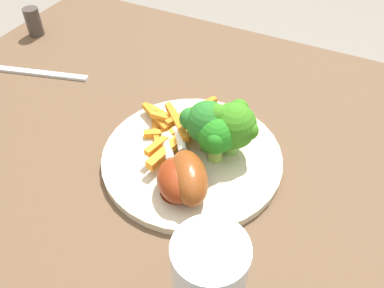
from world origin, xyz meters
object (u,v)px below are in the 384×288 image
dining_table (155,229)px  fork (36,73)px  broccoli_floret_front (232,124)px  pepper_shaker (34,22)px  chicken_drumstick_near (188,174)px  broccoli_floret_back (215,134)px  broccoli_floret_middle (205,122)px  water_glass (209,283)px  chicken_drumstick_far (175,177)px  carrot_fries_pile (175,129)px  dinner_plate (192,157)px

dining_table → fork: (0.30, -0.12, 0.12)m
broccoli_floret_front → pepper_shaker: broccoli_floret_front is taller
dining_table → chicken_drumstick_near: 0.16m
broccoli_floret_back → broccoli_floret_middle: bearing=-33.0°
broccoli_floret_back → chicken_drumstick_near: broccoli_floret_back is taller
fork → chicken_drumstick_near: bearing=146.4°
chicken_drumstick_near → fork: (0.36, -0.12, -0.03)m
broccoli_floret_middle → water_glass: (-0.10, 0.20, 0.00)m
chicken_drumstick_far → fork: bearing=-20.0°
dining_table → carrot_fries_pile: bearing=-88.4°
fork → water_glass: size_ratio=1.57×
dinner_plate → broccoli_floret_front: bearing=-144.0°
carrot_fries_pile → fork: carrot_fries_pile is taller
dining_table → dinner_plate: bearing=-121.7°
broccoli_floret_middle → broccoli_floret_back: (-0.02, 0.01, -0.00)m
chicken_drumstick_near → broccoli_floret_middle: bearing=-81.3°
dinner_plate → broccoli_floret_front: broccoli_floret_front is taller
dinner_plate → fork: dinner_plate is taller
broccoli_floret_middle → pepper_shaker: bearing=-18.9°
chicken_drumstick_near → water_glass: (-0.09, 0.13, 0.02)m
broccoli_floret_back → fork: (0.37, -0.06, -0.05)m
water_glass → broccoli_floret_back: bearing=-67.6°
broccoli_floret_middle → chicken_drumstick_far: 0.09m
broccoli_floret_back → pepper_shaker: size_ratio=1.28×
chicken_drumstick_far → water_glass: (-0.10, 0.12, 0.03)m
dining_table → broccoli_floret_back: (-0.07, -0.06, 0.17)m
broccoli_floret_middle → broccoli_floret_back: bearing=147.0°
chicken_drumstick_near → broccoli_floret_front: bearing=-104.6°
broccoli_floret_front → carrot_fries_pile: broccoli_floret_front is taller
water_glass → pepper_shaker: 0.65m
broccoli_floret_middle → pepper_shaker: size_ratio=1.42×
dining_table → water_glass: bearing=139.1°
broccoli_floret_middle → pepper_shaker: (0.45, -0.15, -0.03)m
pepper_shaker → water_glass: bearing=146.9°
pepper_shaker → dining_table: bearing=150.1°
dinner_plate → chicken_drumstick_near: 0.06m
carrot_fries_pile → broccoli_floret_middle: bearing=177.6°
broccoli_floret_back → dinner_plate: bearing=13.3°
carrot_fries_pile → pepper_shaker: (0.40, -0.15, 0.00)m
chicken_drumstick_far → pepper_shaker: size_ratio=2.05×
dining_table → broccoli_floret_middle: (-0.05, -0.08, 0.18)m
water_glass → broccoli_floret_front: bearing=-73.0°
broccoli_floret_middle → water_glass: size_ratio=0.64×
dining_table → fork: size_ratio=4.82×
dining_table → broccoli_floret_back: size_ratio=13.03×
broccoli_floret_front → broccoli_floret_middle: 0.03m
broccoli_floret_middle → carrot_fries_pile: size_ratio=0.49×
dinner_plate → broccoli_floret_middle: 0.06m
broccoli_floret_middle → chicken_drumstick_far: broccoli_floret_middle is taller
broccoli_floret_middle → pepper_shaker: broccoli_floret_middle is taller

